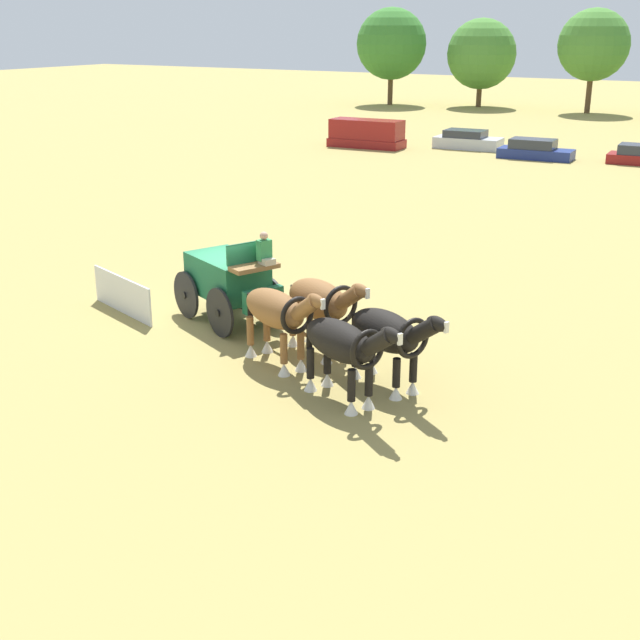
{
  "coord_description": "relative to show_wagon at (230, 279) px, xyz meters",
  "views": [
    {
      "loc": [
        13.56,
        -18.17,
        8.02
      ],
      "look_at": [
        3.89,
        -1.56,
        1.2
      ],
      "focal_mm": 47.44,
      "sensor_mm": 36.0,
      "label": 1
    }
  ],
  "objects": [
    {
      "name": "ground_plane",
      "position": [
        -0.13,
        0.05,
        -1.26
      ],
      "size": [
        220.0,
        220.0,
        0.0
      ],
      "primitive_type": "plane",
      "color": "#9E8C4C"
    },
    {
      "name": "show_wagon",
      "position": [
        0.0,
        0.0,
        0.0
      ],
      "size": [
        5.34,
        3.03,
        2.83
      ],
      "color": "#195B38",
      "rests_on": "ground"
    },
    {
      "name": "draft_horse_rear_near",
      "position": [
        3.37,
        -0.78,
        0.11
      ],
      "size": [
        3.03,
        1.8,
        2.24
      ],
      "color": "brown",
      "rests_on": "ground"
    },
    {
      "name": "draft_horse_rear_off",
      "position": [
        2.86,
        -1.98,
        0.11
      ],
      "size": [
        3.07,
        1.78,
        2.24
      ],
      "color": "brown",
      "rests_on": "ground"
    },
    {
      "name": "draft_horse_lead_near",
      "position": [
        5.76,
        -1.84,
        0.05
      ],
      "size": [
        3.02,
        1.76,
        2.17
      ],
      "color": "black",
      "rests_on": "ground"
    },
    {
      "name": "draft_horse_lead_off",
      "position": [
        5.24,
        -3.03,
        0.09
      ],
      "size": [
        3.06,
        1.77,
        2.21
      ],
      "color": "black",
      "rests_on": "ground"
    },
    {
      "name": "parked_vehicle_a",
      "position": [
        -12.7,
        32.98,
        -0.37
      ],
      "size": [
        5.12,
        2.23,
        1.82
      ],
      "color": "maroon",
      "rests_on": "ground"
    },
    {
      "name": "parked_vehicle_b",
      "position": [
        -6.63,
        35.76,
        -0.73
      ],
      "size": [
        4.44,
        2.17,
        1.22
      ],
      "color": "silver",
      "rests_on": "ground"
    },
    {
      "name": "parked_vehicle_c",
      "position": [
        -1.49,
        33.76,
        -0.75
      ],
      "size": [
        4.56,
        2.03,
        1.19
      ],
      "color": "navy",
      "rests_on": "ground"
    },
    {
      "name": "tree_a",
      "position": [
        -24.62,
        61.32,
        4.59
      ],
      "size": [
        6.9,
        6.9,
        9.31
      ],
      "color": "brown",
      "rests_on": "ground"
    },
    {
      "name": "tree_b",
      "position": [
        -16.05,
        63.55,
        3.72
      ],
      "size": [
        6.64,
        6.64,
        8.31
      ],
      "color": "brown",
      "rests_on": "ground"
    },
    {
      "name": "tree_c",
      "position": [
        -5.35,
        62.93,
        4.7
      ],
      "size": [
        6.34,
        6.34,
        9.14
      ],
      "color": "brown",
      "rests_on": "ground"
    },
    {
      "name": "sponsor_banner",
      "position": [
        -3.19,
        -0.92,
        -0.71
      ],
      "size": [
        3.04,
        1.1,
        1.1
      ],
      "primitive_type": "cube",
      "rotation": [
        0.0,
        0.0,
        -0.33
      ],
      "color": "silver",
      "rests_on": "ground"
    }
  ]
}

